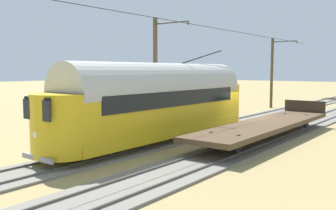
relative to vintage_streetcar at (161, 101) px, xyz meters
name	(u,v)px	position (x,y,z in m)	size (l,w,h in m)	color
ground_plane	(245,132)	(-2.15, -5.89, -2.25)	(220.00, 220.00, 0.00)	#9E8956
track_streetcar_siding	(279,134)	(-4.31, -6.20, -2.20)	(2.80, 80.00, 0.18)	slate
track_adjacent_siding	(218,127)	(0.00, -6.20, -2.20)	(2.80, 80.00, 0.18)	slate
vintage_streetcar	(161,101)	(0.00, 0.00, 0.00)	(2.65, 15.48, 5.08)	gold
flatcar_adjacent	(267,124)	(-4.31, -4.27, -1.39)	(2.80, 13.80, 1.60)	brown
catenary_pole_foreground	(272,72)	(2.44, -21.53, 1.50)	(2.73, 0.28, 7.20)	#4C3D28
catenary_pole_mid_near	(156,73)	(2.44, -2.59, 1.50)	(2.73, 0.28, 7.20)	#4C3D28
overhead_wire_run	(194,25)	(0.05, -3.29, 4.40)	(2.52, 41.88, 0.18)	black
spare_tie_stack	(172,119)	(3.89, -6.20, -1.98)	(2.40, 2.40, 0.54)	#47331E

